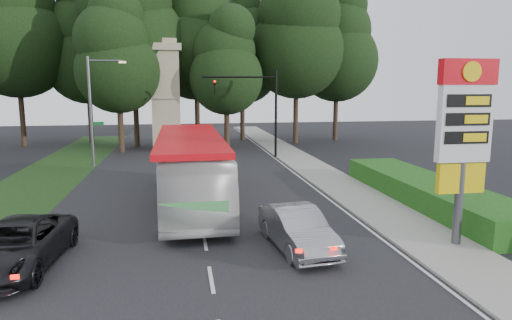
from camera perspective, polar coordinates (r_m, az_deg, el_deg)
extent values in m
plane|color=black|center=(14.13, -5.47, -15.53)|extent=(120.00, 120.00, 0.00)
cube|color=black|center=(25.51, -7.41, -4.20)|extent=(14.00, 80.00, 0.02)
cube|color=gray|center=(27.14, 10.85, -3.36)|extent=(3.00, 80.00, 0.12)
cube|color=#193814|center=(32.54, -24.81, -2.05)|extent=(5.00, 50.00, 0.02)
cube|color=#184A13|center=(24.76, 20.67, -3.74)|extent=(3.00, 14.00, 1.20)
cylinder|color=#59595E|center=(18.39, 23.98, -5.12)|extent=(0.32, 0.32, 3.20)
cube|color=yellow|center=(18.18, 24.18, -2.06)|extent=(1.80, 0.25, 1.10)
cube|color=silver|center=(17.93, 24.61, 4.22)|extent=(2.00, 0.35, 2.80)
cube|color=red|center=(17.88, 25.00, 9.97)|extent=(2.10, 0.40, 0.90)
cylinder|color=yellow|center=(17.70, 25.41, 9.96)|extent=(0.70, 0.05, 0.70)
cube|color=black|center=(17.73, 25.13, 6.73)|extent=(1.70, 0.04, 0.45)
cube|color=black|center=(17.76, 24.98, 4.64)|extent=(1.70, 0.04, 0.45)
cube|color=black|center=(17.81, 24.84, 2.56)|extent=(1.70, 0.04, 0.45)
cylinder|color=black|center=(37.70, 2.50, 5.74)|extent=(0.20, 0.20, 7.20)
cylinder|color=black|center=(37.12, -2.07, 10.32)|extent=(6.00, 0.14, 0.14)
imported|color=black|center=(36.91, -5.20, 9.91)|extent=(0.18, 0.22, 1.10)
sphere|color=#FF0C05|center=(36.76, -5.18, 9.75)|extent=(0.18, 0.18, 0.18)
cylinder|color=#59595E|center=(35.43, -19.96, 5.62)|extent=(0.20, 0.20, 8.00)
cylinder|color=#59595E|center=(35.23, -18.34, 11.71)|extent=(2.40, 0.12, 0.12)
cube|color=#FFE599|center=(35.07, -16.35, 11.66)|extent=(0.50, 0.22, 0.14)
cube|color=#0C591E|center=(35.40, -19.17, 4.36)|extent=(0.85, 0.04, 0.22)
cube|color=#0C591E|center=(35.95, -19.74, 3.91)|extent=(0.04, 0.85, 0.22)
cube|color=tan|center=(42.84, -11.17, 7.20)|extent=(2.50, 2.50, 9.00)
cube|color=tan|center=(42.95, -11.37, 13.61)|extent=(3.00, 3.00, 0.60)
cube|color=tan|center=(42.99, -11.39, 14.28)|extent=(2.20, 2.20, 0.50)
cylinder|color=#2D2116|center=(50.23, -27.20, 5.09)|extent=(0.50, 0.50, 6.30)
sphere|color=black|center=(50.29, -27.75, 12.46)|extent=(9.80, 9.80, 9.80)
sphere|color=black|center=(50.67, -28.06, 16.40)|extent=(8.40, 8.40, 8.40)
cylinder|color=#2D2116|center=(50.74, -19.99, 5.08)|extent=(0.50, 0.50, 5.40)
sphere|color=black|center=(50.69, -20.34, 11.34)|extent=(8.40, 8.40, 8.40)
sphere|color=black|center=(50.92, -20.54, 14.71)|extent=(7.20, 7.20, 7.20)
sphere|color=black|center=(51.25, -20.71, 17.54)|extent=(5.40, 5.40, 5.40)
cylinder|color=#2D2116|center=(46.07, -14.77, 5.64)|extent=(0.50, 0.50, 6.48)
sphere|color=black|center=(46.16, -15.12, 13.91)|extent=(10.08, 10.08, 10.08)
sphere|color=black|center=(46.61, -15.31, 18.32)|extent=(8.64, 8.64, 8.64)
cylinder|color=#2D2116|center=(47.93, -7.35, 5.67)|extent=(0.50, 0.50, 5.94)
sphere|color=black|center=(47.94, -7.50, 12.97)|extent=(9.24, 9.24, 9.24)
sphere|color=black|center=(48.27, -7.59, 16.88)|extent=(7.92, 7.92, 7.92)
cylinder|color=#2D2116|center=(50.37, -1.71, 5.50)|extent=(0.50, 0.50, 5.22)
sphere|color=black|center=(50.31, -1.74, 11.61)|extent=(8.12, 8.12, 8.12)
sphere|color=black|center=(50.51, -1.76, 14.90)|extent=(6.96, 6.96, 6.96)
sphere|color=black|center=(50.81, -1.77, 17.67)|extent=(5.22, 5.22, 5.22)
cylinder|color=#2D2116|center=(47.39, 4.98, 5.78)|extent=(0.50, 0.50, 6.12)
sphere|color=black|center=(47.43, 5.09, 13.39)|extent=(9.52, 9.52, 9.52)
sphere|color=black|center=(47.79, 5.15, 17.45)|extent=(8.16, 8.16, 8.16)
cylinder|color=#2D2116|center=(50.77, 9.91, 5.60)|extent=(0.50, 0.50, 5.58)
sphere|color=black|center=(50.74, 10.09, 12.08)|extent=(8.68, 8.68, 8.68)
sphere|color=black|center=(51.00, 10.20, 15.56)|extent=(7.44, 7.44, 7.44)
sphere|color=black|center=(51.36, 10.28, 18.48)|extent=(5.58, 5.58, 5.58)
cylinder|color=#2D2116|center=(42.27, -16.55, 4.03)|extent=(0.50, 0.50, 4.68)
sphere|color=black|center=(42.14, -16.85, 10.56)|extent=(7.28, 7.28, 7.28)
sphere|color=black|center=(42.29, -17.02, 14.08)|extent=(6.24, 6.24, 6.24)
sphere|color=black|center=(42.55, -17.17, 17.04)|extent=(4.68, 4.68, 4.68)
cylinder|color=#2D2116|center=(42.69, -3.67, 4.20)|extent=(0.50, 0.50, 4.32)
sphere|color=black|center=(42.53, -3.73, 10.17)|extent=(6.72, 6.72, 6.72)
sphere|color=black|center=(42.63, -3.76, 13.40)|extent=(5.76, 5.76, 5.76)
sphere|color=black|center=(42.83, -3.79, 16.12)|extent=(4.32, 4.32, 4.32)
imported|color=silver|center=(22.83, -8.24, -1.31)|extent=(3.29, 12.72, 3.52)
imported|color=#929398|center=(16.84, 5.17, -8.57)|extent=(2.15, 4.83, 1.54)
imported|color=black|center=(17.01, -27.80, -9.42)|extent=(3.02, 5.79, 1.56)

